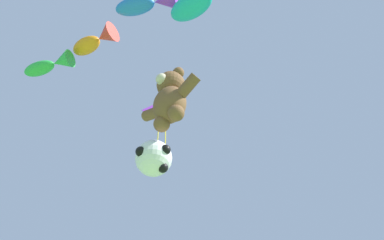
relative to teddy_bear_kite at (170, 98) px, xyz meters
The scene contains 6 objects.
teddy_bear_kite is the anchor object (origin of this frame).
soccer_ball_kite 1.82m from the teddy_bear_kite, 164.90° to the left, with size 1.04×1.03×0.95m.
fish_kite_cobalt 3.38m from the teddy_bear_kite, 73.45° to the right, with size 1.98×1.57×0.72m.
fish_kite_tangerine 3.95m from the teddy_bear_kite, 135.89° to the right, with size 1.70×1.02×0.71m.
fish_kite_emerald 4.83m from the teddy_bear_kite, 144.85° to the right, with size 1.81×1.21×0.61m.
diamond_kite 2.99m from the teddy_bear_kite, 143.88° to the left, with size 0.97×1.14×3.19m.
Camera 1 is at (4.16, -1.39, 1.11)m, focal length 40.00 mm.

